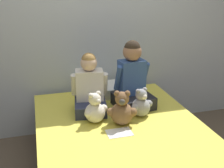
# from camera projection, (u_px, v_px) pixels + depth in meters

# --- Properties ---
(wall_behind_bed) EXTENTS (8.00, 0.06, 2.50)m
(wall_behind_bed) POSITION_uv_depth(u_px,v_px,m) (95.00, 24.00, 3.08)
(wall_behind_bed) COLOR silver
(wall_behind_bed) RESTS_ON ground_plane
(bed) EXTENTS (1.45, 1.91, 0.51)m
(bed) POSITION_uv_depth(u_px,v_px,m) (122.00, 154.00, 2.48)
(bed) COLOR #473828
(bed) RESTS_ON ground_plane
(child_on_left) EXTENTS (0.36, 0.38, 0.56)m
(child_on_left) POSITION_uv_depth(u_px,v_px,m) (90.00, 88.00, 2.65)
(child_on_left) COLOR #282D47
(child_on_left) RESTS_ON bed
(child_on_right) EXTENTS (0.39, 0.37, 0.66)m
(child_on_right) POSITION_uv_depth(u_px,v_px,m) (132.00, 80.00, 2.74)
(child_on_right) COLOR black
(child_on_right) RESTS_ON bed
(teddy_bear_held_by_left_child) EXTENTS (0.22, 0.18, 0.28)m
(teddy_bear_held_by_left_child) POSITION_uv_depth(u_px,v_px,m) (95.00, 110.00, 2.46)
(teddy_bear_held_by_left_child) COLOR silver
(teddy_bear_held_by_left_child) RESTS_ON bed
(teddy_bear_held_by_right_child) EXTENTS (0.22, 0.17, 0.27)m
(teddy_bear_held_by_right_child) POSITION_uv_depth(u_px,v_px,m) (141.00, 104.00, 2.57)
(teddy_bear_held_by_right_child) COLOR #939399
(teddy_bear_held_by_right_child) RESTS_ON bed
(teddy_bear_between_children) EXTENTS (0.26, 0.20, 0.31)m
(teddy_bear_between_children) POSITION_uv_depth(u_px,v_px,m) (122.00, 110.00, 2.42)
(teddy_bear_between_children) COLOR brown
(teddy_bear_between_children) RESTS_ON bed
(pillow_at_headboard) EXTENTS (0.52, 0.33, 0.11)m
(pillow_at_headboard) POSITION_uv_depth(u_px,v_px,m) (102.00, 90.00, 3.06)
(pillow_at_headboard) COLOR white
(pillow_at_headboard) RESTS_ON bed
(sign_card) EXTENTS (0.21, 0.15, 0.00)m
(sign_card) POSITION_uv_depth(u_px,v_px,m) (119.00, 133.00, 2.32)
(sign_card) COLOR white
(sign_card) RESTS_ON bed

